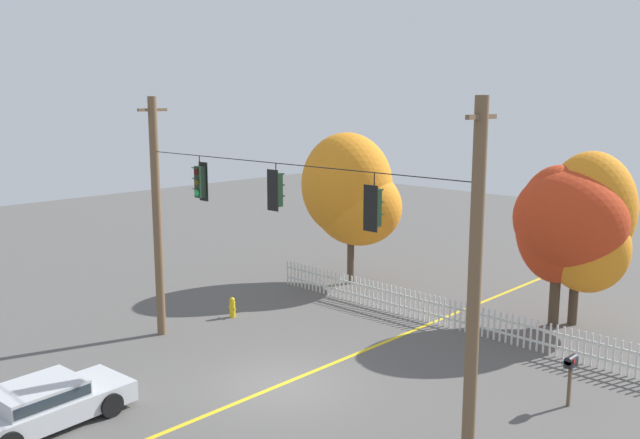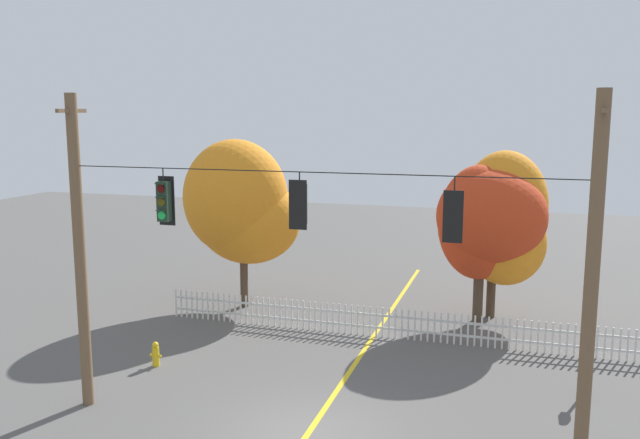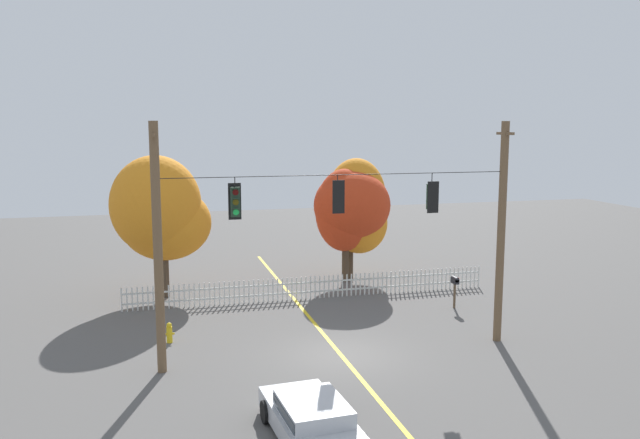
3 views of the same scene
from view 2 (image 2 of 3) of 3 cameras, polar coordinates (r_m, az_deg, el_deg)
name	(u,v)px [view 2 (image 2 of 3)]	position (r m, az deg, el deg)	size (l,w,h in m)	color
ground	(306,436)	(17.10, -1.17, -18.06)	(80.00, 80.00, 0.00)	#565451
lane_centerline_stripe	(306,436)	(17.10, -1.17, -18.05)	(0.16, 36.00, 0.01)	gold
signal_support_span	(306,268)	(15.62, -1.22, -4.18)	(12.77, 1.10, 8.31)	brown
traffic_signal_northbound_primary	(164,201)	(16.87, -13.21, 1.54)	(0.43, 0.38, 1.44)	black
traffic_signal_eastbound_side	(299,204)	(15.38, -1.77, 1.34)	(0.43, 0.38, 1.32)	black
traffic_signal_westbound_side	(454,216)	(14.66, 11.38, 0.33)	(0.43, 0.38, 1.43)	black
white_picket_fence	(399,324)	(23.56, 6.77, -8.87)	(17.41, 0.06, 1.08)	silver
autumn_maple_near_fence	(241,207)	(26.80, -6.81, 1.08)	(4.70, 3.85, 6.77)	#473828
autumn_maple_mid	(486,219)	(25.31, 14.08, 0.02)	(4.03, 3.61, 5.92)	#473828
autumn_oak_far_east	(503,222)	(25.83, 15.42, -0.24)	(3.20, 3.08, 6.42)	#473828
fire_hydrant	(156,354)	(21.69, -13.92, -11.14)	(0.38, 0.22, 0.78)	gold
roadside_mailbox	(585,356)	(20.10, 21.77, -10.80)	(0.25, 0.44, 1.44)	brown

